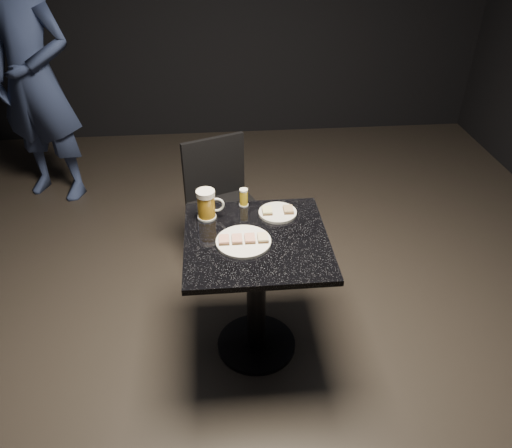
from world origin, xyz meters
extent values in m
plane|color=black|center=(0.00, 0.00, 0.00)|extent=(6.00, 6.00, 0.00)
cylinder|color=white|center=(-0.06, -0.03, 0.76)|extent=(0.27, 0.27, 0.01)
cylinder|color=silver|center=(0.13, 0.21, 0.76)|extent=(0.20, 0.20, 0.01)
imported|color=navy|center=(-1.50, 1.88, 0.97)|extent=(0.82, 0.68, 1.93)
cylinder|color=black|center=(0.00, 0.00, 0.01)|extent=(0.44, 0.44, 0.03)
cylinder|color=black|center=(0.00, 0.00, 0.37)|extent=(0.10, 0.10, 0.69)
cube|color=black|center=(0.00, 0.00, 0.73)|extent=(0.70, 0.70, 0.03)
cylinder|color=white|center=(-0.24, 0.21, 0.76)|extent=(0.10, 0.10, 0.01)
cylinder|color=gold|center=(-0.24, 0.21, 0.82)|extent=(0.09, 0.09, 0.12)
cylinder|color=white|center=(-0.24, 0.21, 0.89)|extent=(0.10, 0.10, 0.03)
torus|color=white|center=(-0.18, 0.20, 0.82)|extent=(0.08, 0.01, 0.08)
cylinder|color=silver|center=(-0.04, 0.31, 0.75)|extent=(0.05, 0.05, 0.01)
cylinder|color=yellow|center=(-0.04, 0.31, 0.80)|extent=(0.04, 0.04, 0.08)
cylinder|color=silver|center=(-0.04, 0.31, 0.84)|extent=(0.05, 0.05, 0.01)
cube|color=black|center=(-0.12, 0.73, 0.45)|extent=(0.54, 0.54, 0.04)
cylinder|color=black|center=(-0.22, 0.50, 0.21)|extent=(0.03, 0.03, 0.43)
cylinder|color=black|center=(0.11, 0.63, 0.21)|extent=(0.03, 0.03, 0.43)
cylinder|color=black|center=(-0.35, 0.83, 0.21)|extent=(0.03, 0.03, 0.43)
cylinder|color=black|center=(-0.02, 0.95, 0.21)|extent=(0.03, 0.03, 0.43)
cube|color=black|center=(-0.19, 0.91, 0.67)|extent=(0.40, 0.18, 0.41)
cube|color=#4C3521|center=(-0.16, -0.03, 0.77)|extent=(0.05, 0.07, 0.01)
cube|color=tan|center=(-0.16, -0.03, 0.78)|extent=(0.05, 0.07, 0.01)
cube|color=#4C3521|center=(-0.10, -0.03, 0.77)|extent=(0.05, 0.07, 0.01)
cube|color=tan|center=(-0.10, -0.03, 0.78)|extent=(0.05, 0.07, 0.01)
cube|color=#4C3521|center=(-0.03, -0.03, 0.77)|extent=(0.05, 0.07, 0.01)
cube|color=tan|center=(-0.03, -0.03, 0.78)|extent=(0.05, 0.07, 0.01)
cube|color=#4C3521|center=(0.03, -0.03, 0.77)|extent=(0.05, 0.07, 0.01)
cube|color=beige|center=(0.03, -0.03, 0.78)|extent=(0.05, 0.07, 0.01)
cube|color=#4C3521|center=(0.07, 0.21, 0.77)|extent=(0.05, 0.07, 0.01)
cube|color=#D1D184|center=(0.07, 0.21, 0.78)|extent=(0.05, 0.07, 0.01)
cube|color=#4C3521|center=(0.19, 0.21, 0.77)|extent=(0.05, 0.07, 0.01)
cube|color=#8C7251|center=(0.19, 0.21, 0.78)|extent=(0.05, 0.07, 0.01)
camera|label=1|loc=(-0.18, -1.95, 2.16)|focal=35.00mm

